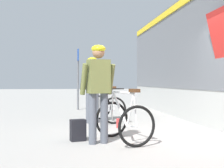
# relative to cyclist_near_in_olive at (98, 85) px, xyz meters

# --- Properties ---
(ground_plane) EXTENTS (80.00, 80.00, 0.00)m
(ground_plane) POSITION_rel_cyclist_near_in_olive_xyz_m (1.32, 0.42, -1.05)
(ground_plane) COLOR #A09E99
(cyclist_near_in_olive) EXTENTS (0.66, 0.41, 1.76)m
(cyclist_near_in_olive) POSITION_rel_cyclist_near_in_olive_xyz_m (0.00, 0.00, 0.00)
(cyclist_near_in_olive) COLOR #4C515B
(cyclist_near_in_olive) RESTS_ON ground
(cyclist_far_in_dark) EXTENTS (0.66, 0.44, 1.76)m
(cyclist_far_in_dark) POSITION_rel_cyclist_near_in_olive_xyz_m (0.09, 2.67, 0.00)
(cyclist_far_in_dark) COLOR #4C515B
(cyclist_far_in_dark) RESTS_ON ground
(bicycle_near_white) EXTENTS (0.98, 1.23, 0.99)m
(bicycle_near_white) POSITION_rel_cyclist_near_in_olive_xyz_m (0.47, 0.09, -0.65)
(bicycle_near_white) COLOR black
(bicycle_near_white) RESTS_ON ground
(bicycle_far_silver) EXTENTS (0.98, 1.22, 0.99)m
(bicycle_far_silver) POSITION_rel_cyclist_near_in_olive_xyz_m (0.51, 2.88, -0.65)
(bicycle_far_silver) COLOR black
(bicycle_far_silver) RESTS_ON ground
(backpack_on_platform) EXTENTS (0.31, 0.24, 0.40)m
(backpack_on_platform) POSITION_rel_cyclist_near_in_olive_xyz_m (-0.35, 0.30, -0.85)
(backpack_on_platform) COLOR black
(backpack_on_platform) RESTS_ON ground
(water_bottle_near_the_bikes) EXTENTS (0.08, 0.08, 0.22)m
(water_bottle_near_the_bikes) POSITION_rel_cyclist_near_in_olive_xyz_m (0.64, 1.75, -0.94)
(water_bottle_near_the_bikes) COLOR red
(water_bottle_near_the_bikes) RESTS_ON ground
(platform_sign_post) EXTENTS (0.08, 0.70, 2.40)m
(platform_sign_post) POSITION_rel_cyclist_near_in_olive_xyz_m (-0.19, 6.49, 0.57)
(platform_sign_post) COLOR #595B60
(platform_sign_post) RESTS_ON ground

